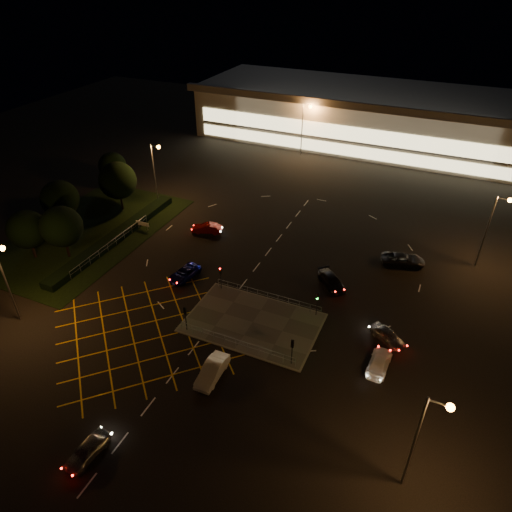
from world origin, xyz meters
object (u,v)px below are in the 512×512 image
at_px(car_approach_white, 379,362).
at_px(signal_se, 292,347).
at_px(car_near_silver, 87,450).
at_px(car_left_blue, 185,273).
at_px(car_far_dkgrey, 331,281).
at_px(car_right_silver, 388,336).
at_px(signal_sw, 185,314).
at_px(car_east_grey, 403,260).
at_px(signal_nw, 221,273).
at_px(signal_ne, 317,299).
at_px(car_circ_red, 207,228).
at_px(car_queue_white, 212,371).

bearing_deg(car_approach_white, signal_se, 23.92).
bearing_deg(car_near_silver, car_left_blue, 107.75).
bearing_deg(car_far_dkgrey, car_right_silver, -84.67).
distance_m(signal_sw, car_east_grey, 29.47).
height_order(car_near_silver, car_approach_white, car_near_silver).
height_order(signal_sw, car_approach_white, signal_sw).
bearing_deg(car_east_grey, signal_se, 145.16).
distance_m(signal_se, car_approach_white, 8.74).
distance_m(signal_nw, signal_ne, 12.00).
relative_size(signal_sw, car_circ_red, 0.73).
bearing_deg(car_circ_red, car_approach_white, 43.14).
bearing_deg(car_circ_red, signal_ne, 43.82).
bearing_deg(car_queue_white, car_left_blue, 129.01).
height_order(signal_sw, car_east_grey, signal_sw).
height_order(signal_nw, car_near_silver, signal_nw).
bearing_deg(car_queue_white, signal_ne, 61.52).
distance_m(signal_nw, car_circ_red, 13.92).
bearing_deg(signal_ne, car_queue_white, -117.02).
relative_size(signal_nw, car_queue_white, 0.67).
distance_m(signal_nw, car_east_grey, 24.01).
bearing_deg(car_right_silver, car_approach_white, -147.40).
bearing_deg(car_near_silver, signal_ne, 68.65).
relative_size(signal_sw, car_far_dkgrey, 0.66).
distance_m(signal_se, signal_ne, 7.99).
xyz_separation_m(signal_sw, car_east_grey, (19.22, 22.29, -1.59)).
bearing_deg(car_near_silver, car_circ_red, 108.26).
height_order(signal_nw, car_east_grey, signal_nw).
distance_m(signal_ne, car_far_dkgrey, 6.40).
xyz_separation_m(signal_se, signal_nw, (-12.00, 7.99, 0.00)).
distance_m(car_left_blue, car_east_grey, 28.25).
bearing_deg(car_circ_red, car_near_silver, -3.54).
bearing_deg(car_east_grey, signal_sw, 122.34).
bearing_deg(signal_sw, signal_ne, -146.35).
bearing_deg(signal_ne, car_approach_white, -31.24).
xyz_separation_m(car_queue_white, car_left_blue, (-10.91, 12.79, -0.14)).
bearing_deg(signal_se, car_far_dkgrey, -89.84).
distance_m(signal_sw, car_far_dkgrey, 18.61).
height_order(signal_ne, car_east_grey, signal_ne).
xyz_separation_m(car_far_dkgrey, car_approach_white, (8.02, -11.02, -0.01)).
xyz_separation_m(signal_sw, car_near_silver, (0.40, -15.96, -1.68)).
relative_size(signal_nw, car_right_silver, 0.77).
xyz_separation_m(signal_se, car_circ_red, (-20.19, 19.12, -1.66)).
bearing_deg(signal_nw, car_queue_white, -65.87).
bearing_deg(car_right_silver, car_east_grey, 36.56).
xyz_separation_m(signal_nw, signal_ne, (12.00, 0.00, 0.00)).
bearing_deg(car_approach_white, signal_ne, -28.82).
height_order(signal_ne, car_right_silver, signal_ne).
bearing_deg(car_queue_white, signal_sw, 139.55).
bearing_deg(car_queue_white, signal_nw, 112.67).
xyz_separation_m(signal_sw, car_right_silver, (20.04, 7.22, -1.67)).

